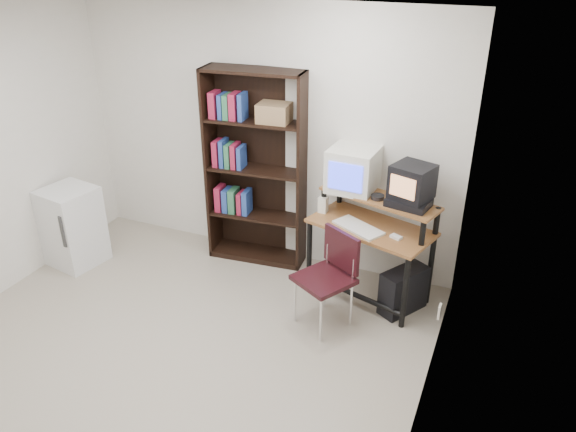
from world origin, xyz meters
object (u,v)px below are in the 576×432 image
at_px(crt_monitor, 353,169).
at_px(bookshelf, 256,167).
at_px(pc_tower, 403,290).
at_px(school_chair, 330,270).
at_px(crt_tv, 412,182).
at_px(mini_fridge, 73,226).
at_px(computer_desk, 372,231).

relative_size(crt_monitor, bookshelf, 0.23).
bearing_deg(pc_tower, crt_monitor, -176.76).
bearing_deg(school_chair, crt_tv, 78.80).
distance_m(crt_tv, bookshelf, 1.61).
bearing_deg(mini_fridge, crt_tv, 21.22).
bearing_deg(mini_fridge, computer_desk, 21.68).
bearing_deg(bookshelf, crt_tv, -12.61).
bearing_deg(crt_monitor, computer_desk, -33.40).
distance_m(pc_tower, bookshelf, 1.87).
distance_m(crt_tv, mini_fridge, 3.44).
height_order(crt_tv, mini_fridge, crt_tv).
distance_m(crt_monitor, school_chair, 0.99).
relative_size(crt_tv, bookshelf, 0.20).
xyz_separation_m(computer_desk, school_chair, (-0.20, -0.56, -0.15)).
xyz_separation_m(pc_tower, bookshelf, (-1.65, 0.38, 0.81)).
xyz_separation_m(bookshelf, mini_fridge, (-1.70, -0.86, -0.60)).
height_order(crt_monitor, crt_tv, crt_monitor).
relative_size(school_chair, bookshelf, 0.43).
distance_m(crt_monitor, mini_fridge, 2.93).
bearing_deg(computer_desk, pc_tower, -4.83).
relative_size(crt_monitor, crt_tv, 1.13).
xyz_separation_m(computer_desk, crt_monitor, (-0.26, 0.19, 0.49)).
bearing_deg(computer_desk, mini_fridge, -151.82).
bearing_deg(computer_desk, bookshelf, -174.33).
relative_size(crt_monitor, pc_tower, 1.01).
xyz_separation_m(pc_tower, mini_fridge, (-3.34, -0.48, 0.20)).
bearing_deg(bookshelf, computer_desk, -16.00).
height_order(computer_desk, pc_tower, computer_desk).
bearing_deg(pc_tower, crt_tv, 138.75).
relative_size(crt_monitor, mini_fridge, 0.55).
bearing_deg(computer_desk, school_chair, -93.40).
relative_size(crt_tv, school_chair, 0.46).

